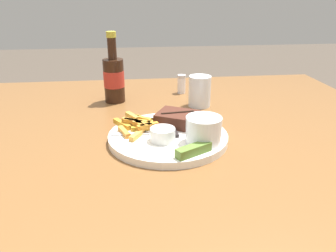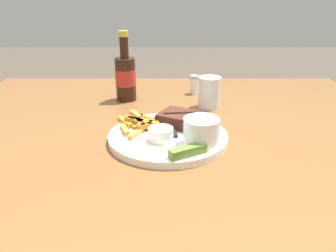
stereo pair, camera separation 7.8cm
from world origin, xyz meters
name	(u,v)px [view 1 (the left image)]	position (x,y,z in m)	size (l,w,h in m)	color
dining_table	(168,166)	(0.00, 0.00, 0.68)	(1.33, 1.19, 0.75)	brown
dinner_plate	(168,137)	(0.00, 0.00, 0.76)	(0.29, 0.29, 0.02)	white
steak_portion	(178,119)	(0.03, 0.06, 0.78)	(0.13, 0.12, 0.03)	#472319
fries_pile	(140,124)	(-0.07, 0.04, 0.78)	(0.13, 0.15, 0.02)	gold
coleslaw_cup	(204,129)	(0.07, -0.06, 0.80)	(0.08, 0.08, 0.06)	white
dipping_sauce_cup	(163,134)	(-0.02, -0.04, 0.79)	(0.06, 0.06, 0.03)	silver
pickle_spear	(194,150)	(0.04, -0.11, 0.78)	(0.08, 0.06, 0.02)	#567A2D
fork_utensil	(137,134)	(-0.08, 0.00, 0.77)	(0.13, 0.02, 0.00)	#B7B7BC
knife_utensil	(170,127)	(0.01, 0.03, 0.77)	(0.03, 0.17, 0.01)	#B7B7BC
beer_bottle	(114,78)	(-0.14, 0.32, 0.83)	(0.07, 0.07, 0.22)	black
drinking_glass	(200,91)	(0.13, 0.24, 0.80)	(0.07, 0.07, 0.10)	silver
salt_shaker	(181,84)	(0.09, 0.39, 0.78)	(0.03, 0.03, 0.07)	white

